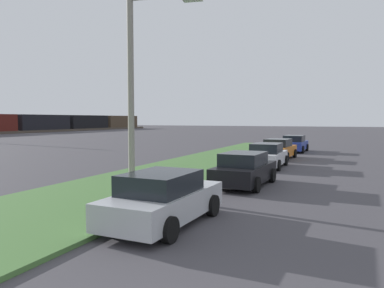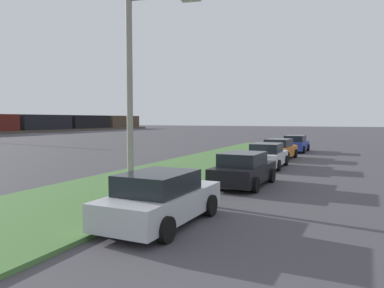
# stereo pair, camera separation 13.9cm
# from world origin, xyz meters

# --- Properties ---
(grass_median) EXTENTS (60.00, 6.00, 0.12)m
(grass_median) POSITION_xyz_m (10.00, 7.02, 0.06)
(grass_median) COLOR #477238
(grass_median) RESTS_ON ground
(parked_car_silver) EXTENTS (4.35, 2.12, 1.47)m
(parked_car_silver) POSITION_xyz_m (6.20, 3.10, 0.72)
(parked_car_silver) COLOR #B2B5BA
(parked_car_silver) RESTS_ON ground
(parked_car_black) EXTENTS (4.36, 2.13, 1.47)m
(parked_car_black) POSITION_xyz_m (12.87, 2.65, 0.72)
(parked_car_black) COLOR black
(parked_car_black) RESTS_ON ground
(parked_car_white) EXTENTS (4.33, 2.07, 1.47)m
(parked_car_white) POSITION_xyz_m (19.35, 3.05, 0.72)
(parked_car_white) COLOR silver
(parked_car_white) RESTS_ON ground
(parked_car_orange) EXTENTS (4.40, 2.21, 1.47)m
(parked_car_orange) POSITION_xyz_m (24.57, 3.32, 0.72)
(parked_car_orange) COLOR orange
(parked_car_orange) RESTS_ON ground
(parked_car_blue) EXTENTS (4.34, 2.10, 1.47)m
(parked_car_blue) POSITION_xyz_m (31.00, 3.08, 0.72)
(parked_car_blue) COLOR #23389E
(parked_car_blue) RESTS_ON ground
(streetlight) EXTENTS (0.77, 2.86, 7.50)m
(streetlight) POSITION_xyz_m (9.31, 5.74, 4.39)
(streetlight) COLOR gray
(streetlight) RESTS_ON ground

